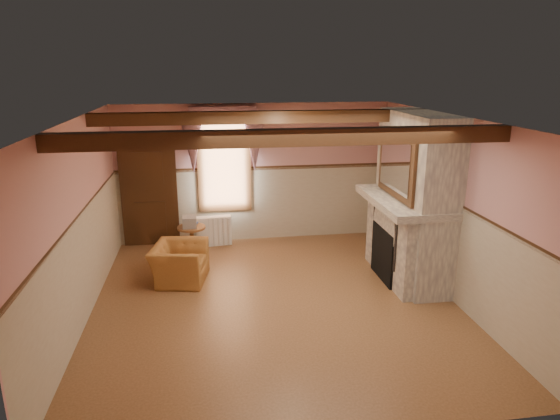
{
  "coord_description": "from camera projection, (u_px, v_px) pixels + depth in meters",
  "views": [
    {
      "loc": [
        -0.97,
        -6.92,
        3.51
      ],
      "look_at": [
        0.2,
        0.8,
        1.24
      ],
      "focal_mm": 32.0,
      "sensor_mm": 36.0,
      "label": 1
    }
  ],
  "objects": [
    {
      "name": "oil_lamp",
      "position": [
        394.0,
        182.0,
        8.64
      ],
      "size": [
        0.11,
        0.11,
        0.28
      ],
      "primitive_type": "cylinder",
      "color": "gold",
      "rests_on": "mantel"
    },
    {
      "name": "mantel_clock",
      "position": [
        389.0,
        182.0,
        8.86
      ],
      "size": [
        0.14,
        0.24,
        0.2
      ],
      "primitive_type": "cube",
      "color": "black",
      "rests_on": "mantel"
    },
    {
      "name": "firebox",
      "position": [
        387.0,
        254.0,
        8.42
      ],
      "size": [
        0.2,
        0.95,
        0.9
      ],
      "primitive_type": "cube",
      "color": "black",
      "rests_on": "floor"
    },
    {
      "name": "wall_left",
      "position": [
        78.0,
        224.0,
        6.9
      ],
      "size": [
        0.02,
        6.0,
        2.8
      ],
      "primitive_type": "cube",
      "color": "tan",
      "rests_on": "floor"
    },
    {
      "name": "book_stack",
      "position": [
        190.0,
        222.0,
        9.47
      ],
      "size": [
        0.27,
        0.32,
        0.2
      ],
      "primitive_type": "cube",
      "rotation": [
        0.0,
        0.0,
        0.02
      ],
      "color": "#B7AD8C",
      "rests_on": "side_table"
    },
    {
      "name": "radiator",
      "position": [
        214.0,
        231.0,
        10.05
      ],
      "size": [
        0.71,
        0.24,
        0.6
      ],
      "primitive_type": "cube",
      "rotation": [
        0.0,
        0.0,
        0.09
      ],
      "color": "white",
      "rests_on": "floor"
    },
    {
      "name": "wall_front",
      "position": [
        321.0,
        311.0,
        4.45
      ],
      "size": [
        5.5,
        0.02,
        2.8
      ],
      "primitive_type": "cube",
      "color": "tan",
      "rests_on": "floor"
    },
    {
      "name": "mantel",
      "position": [
        404.0,
        201.0,
        8.2
      ],
      "size": [
        1.05,
        2.05,
        0.12
      ],
      "primitive_type": "cube",
      "color": "gray",
      "rests_on": "fireplace"
    },
    {
      "name": "ceiling",
      "position": [
        274.0,
        118.0,
        6.91
      ],
      "size": [
        5.5,
        6.0,
        0.01
      ],
      "primitive_type": "cube",
      "color": "silver",
      "rests_on": "wall_back"
    },
    {
      "name": "ceiling_beam_front",
      "position": [
        288.0,
        138.0,
        5.8
      ],
      "size": [
        5.5,
        0.18,
        0.2
      ],
      "primitive_type": "cube",
      "color": "black",
      "rests_on": "ceiling"
    },
    {
      "name": "candle_red",
      "position": [
        426.0,
        206.0,
        7.41
      ],
      "size": [
        0.06,
        0.06,
        0.16
      ],
      "primitive_type": "cylinder",
      "color": "#A02413",
      "rests_on": "mantel"
    },
    {
      "name": "wall_right",
      "position": [
        451.0,
        207.0,
        7.69
      ],
      "size": [
        0.02,
        6.0,
        2.8
      ],
      "primitive_type": "cube",
      "color": "tan",
      "rests_on": "floor"
    },
    {
      "name": "bowl",
      "position": [
        402.0,
        193.0,
        8.29
      ],
      "size": [
        0.32,
        0.32,
        0.08
      ],
      "primitive_type": "imported",
      "color": "brown",
      "rests_on": "mantel"
    },
    {
      "name": "window",
      "position": [
        224.0,
        162.0,
        9.96
      ],
      "size": [
        1.06,
        0.08,
        2.02
      ],
      "primitive_type": "cube",
      "color": "white",
      "rests_on": "wall_back"
    },
    {
      "name": "fireplace",
      "position": [
        415.0,
        198.0,
        8.22
      ],
      "size": [
        0.85,
        2.0,
        2.8
      ],
      "primitive_type": "cube",
      "color": "gray",
      "rests_on": "floor"
    },
    {
      "name": "floor",
      "position": [
        275.0,
        302.0,
        7.69
      ],
      "size": [
        5.5,
        6.0,
        0.01
      ],
      "primitive_type": "cube",
      "color": "brown",
      "rests_on": "ground"
    },
    {
      "name": "window_drapes",
      "position": [
        223.0,
        132.0,
        9.71
      ],
      "size": [
        1.3,
        0.14,
        1.4
      ],
      "primitive_type": "cube",
      "color": "gray",
      "rests_on": "wall_back"
    },
    {
      "name": "armchair",
      "position": [
        179.0,
        263.0,
        8.38
      ],
      "size": [
        1.01,
        1.11,
        0.63
      ],
      "primitive_type": "imported",
      "rotation": [
        0.0,
        0.0,
        1.38
      ],
      "color": "#9E662D",
      "rests_on": "floor"
    },
    {
      "name": "chair_rail",
      "position": [
        274.0,
        208.0,
        7.27
      ],
      "size": [
        5.5,
        6.0,
        0.08
      ],
      "primitive_type": null,
      "color": "black",
      "rests_on": "wainscot"
    },
    {
      "name": "door",
      "position": [
        149.0,
        194.0,
        9.89
      ],
      "size": [
        1.1,
        0.1,
        2.1
      ],
      "primitive_type": "cube",
      "color": "black",
      "rests_on": "floor"
    },
    {
      "name": "jar_yellow",
      "position": [
        410.0,
        198.0,
        7.95
      ],
      "size": [
        0.06,
        0.06,
        0.12
      ],
      "primitive_type": "cylinder",
      "color": "gold",
      "rests_on": "mantel"
    },
    {
      "name": "wall_back",
      "position": [
        254.0,
        173.0,
        10.15
      ],
      "size": [
        5.5,
        0.02,
        2.8
      ],
      "primitive_type": "cube",
      "color": "tan",
      "rests_on": "floor"
    },
    {
      "name": "side_table",
      "position": [
        192.0,
        240.0,
        9.59
      ],
      "size": [
        0.7,
        0.7,
        0.55
      ],
      "primitive_type": "cylinder",
      "rotation": [
        0.0,
        0.0,
        -0.38
      ],
      "color": "brown",
      "rests_on": "floor"
    },
    {
      "name": "ceiling_beam_back",
      "position": [
        264.0,
        117.0,
        8.08
      ],
      "size": [
        5.5,
        0.18,
        0.2
      ],
      "primitive_type": "cube",
      "color": "black",
      "rests_on": "ceiling"
    },
    {
      "name": "wainscot",
      "position": [
        275.0,
        256.0,
        7.48
      ],
      "size": [
        5.5,
        6.0,
        1.5
      ],
      "primitive_type": null,
      "color": "#BDB198",
      "rests_on": "floor"
    },
    {
      "name": "overmantel_mirror",
      "position": [
        396.0,
        165.0,
        8.01
      ],
      "size": [
        0.06,
        1.44,
        1.04
      ],
      "primitive_type": "cube",
      "color": "silver",
      "rests_on": "fireplace"
    }
  ]
}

